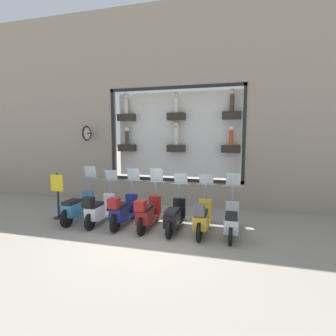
{
  "coord_description": "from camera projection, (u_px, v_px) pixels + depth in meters",
  "views": [
    {
      "loc": [
        -6.44,
        -2.42,
        2.68
      ],
      "look_at": [
        2.05,
        -0.12,
        1.63
      ],
      "focal_mm": 28.0,
      "sensor_mm": 36.0,
      "label": 1
    }
  ],
  "objects": [
    {
      "name": "ground_plane",
      "position": [
        144.0,
        236.0,
        7.12
      ],
      "size": [
        120.0,
        120.0,
        0.0
      ],
      "primitive_type": "plane",
      "color": "gray"
    },
    {
      "name": "building_facade",
      "position": [
        176.0,
        105.0,
        10.11
      ],
      "size": [
        1.23,
        36.0,
        7.67
      ],
      "color": "gray",
      "rests_on": "ground_plane"
    },
    {
      "name": "scooter_silver_0",
      "position": [
        231.0,
        221.0,
        7.05
      ],
      "size": [
        1.79,
        0.61,
        1.63
      ],
      "color": "black",
      "rests_on": "ground_plane"
    },
    {
      "name": "scooter_yellow_1",
      "position": [
        202.0,
        218.0,
        7.19
      ],
      "size": [
        1.8,
        0.6,
        1.55
      ],
      "color": "black",
      "rests_on": "ground_plane"
    },
    {
      "name": "scooter_black_2",
      "position": [
        174.0,
        217.0,
        7.46
      ],
      "size": [
        1.79,
        0.6,
        1.56
      ],
      "color": "black",
      "rests_on": "ground_plane"
    },
    {
      "name": "scooter_red_3",
      "position": [
        147.0,
        213.0,
        7.61
      ],
      "size": [
        1.8,
        0.61,
        1.7
      ],
      "color": "black",
      "rests_on": "ground_plane"
    },
    {
      "name": "scooter_navy_4",
      "position": [
        122.0,
        211.0,
        7.82
      ],
      "size": [
        1.81,
        0.6,
        1.67
      ],
      "color": "black",
      "rests_on": "ground_plane"
    },
    {
      "name": "scooter_white_5",
      "position": [
        99.0,
        210.0,
        8.02
      ],
      "size": [
        1.8,
        0.6,
        1.58
      ],
      "color": "black",
      "rests_on": "ground_plane"
    },
    {
      "name": "scooter_teal_6",
      "position": [
        77.0,
        208.0,
        8.29
      ],
      "size": [
        1.81,
        0.61,
        1.7
      ],
      "color": "black",
      "rests_on": "ground_plane"
    },
    {
      "name": "shop_sign_post",
      "position": [
        58.0,
        194.0,
        8.6
      ],
      "size": [
        0.36,
        0.45,
        1.51
      ],
      "color": "#232326",
      "rests_on": "ground_plane"
    }
  ]
}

